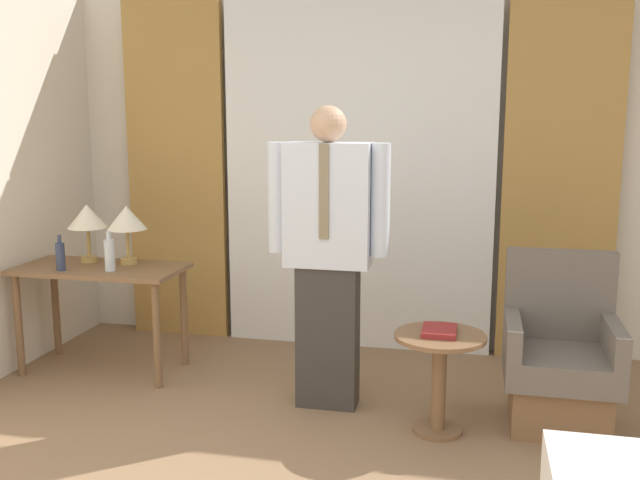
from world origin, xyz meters
TOP-DOWN VIEW (x-y plane):
  - wall_back at (0.00, 3.02)m, footprint 10.00×0.06m
  - curtain_sheer_center at (0.00, 2.89)m, footprint 1.98×0.06m
  - curtain_drape_left at (-1.42, 2.89)m, footprint 0.78×0.06m
  - curtain_drape_right at (1.42, 2.89)m, footprint 0.78×0.06m
  - desk at (-1.60, 1.99)m, footprint 1.11×0.55m
  - table_lamp_left at (-1.74, 2.12)m, footprint 0.27×0.27m
  - table_lamp_right at (-1.45, 2.12)m, footprint 0.27×0.27m
  - bottle_near_edge at (-1.46, 1.89)m, footprint 0.07×0.07m
  - bottle_by_lamp at (-1.78, 1.83)m, footprint 0.06×0.06m
  - person at (0.02, 1.75)m, footprint 0.72×0.24m
  - armchair at (1.35, 1.78)m, footprint 0.61×0.59m
  - side_table at (0.69, 1.51)m, footprint 0.50×0.50m
  - book at (0.69, 1.53)m, footprint 0.18×0.23m

SIDE VIEW (x-z plane):
  - armchair at x=1.35m, z-range -0.13..0.83m
  - side_table at x=0.69m, z-range 0.10..0.66m
  - book at x=0.69m, z-range 0.56..0.59m
  - desk at x=-1.60m, z-range 0.25..0.98m
  - bottle_by_lamp at x=-1.78m, z-range 0.71..0.94m
  - bottle_near_edge at x=-1.46m, z-range 0.70..0.97m
  - person at x=0.02m, z-range 0.07..1.86m
  - table_lamp_left at x=-1.74m, z-range 0.83..1.23m
  - table_lamp_right at x=-1.45m, z-range 0.83..1.23m
  - curtain_sheer_center at x=0.00m, z-range 0.00..2.58m
  - curtain_drape_left at x=-1.42m, z-range 0.00..2.58m
  - curtain_drape_right at x=1.42m, z-range 0.00..2.58m
  - wall_back at x=0.00m, z-range 0.00..2.70m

